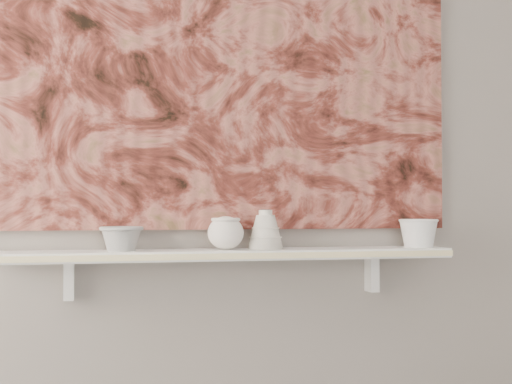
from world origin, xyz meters
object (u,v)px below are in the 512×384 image
object	(u,v)px
bowl_grey	(121,238)
cup_cream	(226,233)
bell_vessel	(266,229)
painting	(227,59)
bowl_white	(419,233)
shelf	(232,254)

from	to	relation	value
bowl_grey	cup_cream	bearing A→B (deg)	0.00
bell_vessel	painting	bearing A→B (deg)	143.41
bell_vessel	bowl_white	bearing A→B (deg)	0.00
bowl_grey	cup_cream	size ratio (longest dim) A/B	1.18
painting	bowl_grey	size ratio (longest dim) A/B	11.37
bowl_white	shelf	bearing A→B (deg)	180.00
painting	bell_vessel	size ratio (longest dim) A/B	12.13
painting	bell_vessel	bearing A→B (deg)	-36.59
bell_vessel	bowl_white	distance (m)	0.52
shelf	bowl_grey	xyz separation A→B (m)	(-0.34, 0.00, 0.05)
bowl_grey	cup_cream	xyz separation A→B (m)	(0.32, 0.00, 0.01)
shelf	bell_vessel	size ratio (longest dim) A/B	11.32
bowl_grey	bell_vessel	bearing A→B (deg)	0.00
painting	bell_vessel	world-z (taller)	painting
shelf	bowl_grey	bearing A→B (deg)	180.00
bowl_white	bowl_grey	bearing A→B (deg)	180.00
shelf	cup_cream	size ratio (longest dim) A/B	12.48
shelf	painting	size ratio (longest dim) A/B	0.93
shelf	cup_cream	distance (m)	0.07
cup_cream	painting	bearing A→B (deg)	76.95
shelf	bowl_grey	size ratio (longest dim) A/B	10.61
shelf	bowl_white	distance (m)	0.63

